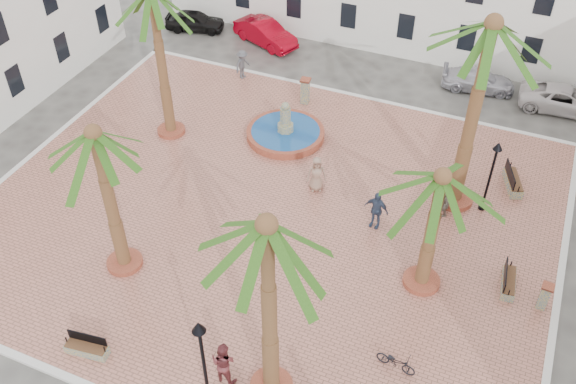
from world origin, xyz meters
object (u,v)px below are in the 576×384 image
at_px(bollard_n, 305,90).
at_px(fountain, 285,132).
at_px(car_red, 265,33).
at_px(car_silver, 478,80).
at_px(bench_ne, 513,182).
at_px(pedestrian_fountain_b, 376,210).
at_px(lamppost_e, 493,165).
at_px(bench_e, 508,282).
at_px(cyclist_b, 223,362).
at_px(palm_s, 267,247).
at_px(lamppost_s, 202,349).
at_px(bench_s, 87,348).
at_px(palm_ne, 489,46).
at_px(car_black, 195,21).
at_px(pedestrian_fountain_a, 317,174).
at_px(pedestrian_east, 445,201).
at_px(car_white, 565,99).
at_px(palm_e, 439,193).
at_px(bollard_e, 545,296).
at_px(palm_sw, 97,151).
at_px(pedestrian_north, 243,64).
at_px(palm_nw, 153,7).
at_px(bicycle_a, 396,362).

bearing_deg(bollard_n, fountain, -85.42).
bearing_deg(car_red, car_silver, -68.97).
relative_size(bench_ne, pedestrian_fountain_b, 1.04).
xyz_separation_m(lamppost_e, bollard_n, (-11.00, 5.10, -1.81)).
xyz_separation_m(bench_e, cyclist_b, (-8.73, -8.41, 0.70)).
xyz_separation_m(fountain, palm_s, (5.54, -14.14, 6.95)).
bearing_deg(car_red, lamppost_s, -137.97).
bearing_deg(bench_s, palm_ne, 44.51).
distance_m(car_black, car_red, 5.21).
distance_m(cyclist_b, pedestrian_fountain_a, 11.07).
distance_m(palm_ne, pedestrian_fountain_a, 9.74).
xyz_separation_m(bench_ne, lamppost_e, (-1.05, -2.17, 2.32)).
height_order(palm_s, car_silver, palm_s).
relative_size(bench_s, bench_ne, 0.84).
xyz_separation_m(bench_e, pedestrian_east, (-3.43, 3.35, 0.51)).
bearing_deg(car_white, palm_e, 161.37).
distance_m(bench_ne, car_white, 8.39).
distance_m(bollard_e, car_red, 24.97).
height_order(palm_sw, bench_e, palm_sw).
bearing_deg(lamppost_s, palm_ne, 67.48).
height_order(palm_e, pedestrian_north, palm_e).
bearing_deg(palm_sw, car_silver, 61.02).
bearing_deg(palm_s, car_red, 115.09).
bearing_deg(palm_nw, palm_s, -46.74).
xyz_separation_m(lamppost_s, pedestrian_north, (-8.42, 19.92, -2.00)).
height_order(pedestrian_fountain_b, car_silver, pedestrian_fountain_b).
xyz_separation_m(palm_nw, car_red, (0.44, 11.26, -6.58)).
relative_size(fountain, pedestrian_north, 2.31).
distance_m(bench_s, pedestrian_fountain_b, 13.34).
height_order(palm_e, palm_ne, palm_ne).
xyz_separation_m(palm_ne, pedestrian_fountain_a, (-6.32, -1.82, -7.18)).
xyz_separation_m(lamppost_s, car_silver, (4.85, 24.40, -2.43)).
xyz_separation_m(car_black, car_red, (5.21, 0.13, 0.09)).
distance_m(pedestrian_fountain_a, pedestrian_fountain_b, 3.61).
distance_m(car_black, car_silver, 19.12).
relative_size(bollard_n, bicycle_a, 1.01).
distance_m(bench_e, pedestrian_east, 4.82).
relative_size(palm_nw, pedestrian_east, 5.43).
height_order(car_black, car_red, car_red).
relative_size(palm_ne, pedestrian_north, 5.28).
height_order(pedestrian_north, car_silver, pedestrian_north).
xyz_separation_m(palm_nw, car_silver, (14.35, 11.08, -6.73)).
xyz_separation_m(cyclist_b, pedestrian_fountain_b, (2.61, 9.72, 0.02)).
relative_size(palm_e, bollard_e, 4.77).
relative_size(bench_ne, car_black, 0.51).
distance_m(bench_e, pedestrian_fountain_a, 9.87).
bearing_deg(pedestrian_east, cyclist_b, -39.83).
xyz_separation_m(palm_s, bollard_e, (8.41, 7.57, -6.58)).
distance_m(lamppost_e, car_silver, 11.08).
distance_m(bench_s, bollard_e, 17.76).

